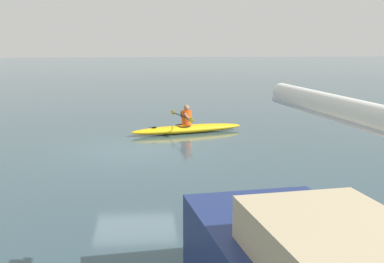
# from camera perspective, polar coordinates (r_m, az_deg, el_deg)

# --- Properties ---
(ground_plane) EXTENTS (160.00, 160.00, 0.00)m
(ground_plane) POSITION_cam_1_polar(r_m,az_deg,el_deg) (15.35, -6.62, -2.23)
(ground_plane) COLOR #334C56
(kayak) EXTENTS (4.25, 1.78, 0.30)m
(kayak) POSITION_cam_1_polar(r_m,az_deg,el_deg) (18.14, -0.53, 0.30)
(kayak) COLOR #EAB214
(kayak) RESTS_ON ground
(kayaker) EXTENTS (0.71, 2.23, 0.74)m
(kayaker) POSITION_cam_1_polar(r_m,az_deg,el_deg) (18.05, -0.69, 1.73)
(kayaker) COLOR #E04C14
(kayaker) RESTS_ON kayak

